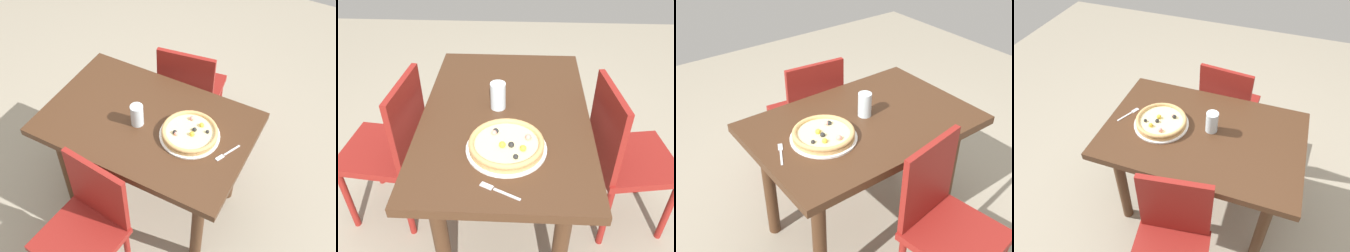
% 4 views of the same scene
% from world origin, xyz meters
% --- Properties ---
extents(ground_plane, '(6.00, 6.00, 0.00)m').
position_xyz_m(ground_plane, '(0.00, 0.00, 0.00)').
color(ground_plane, '#9E937F').
extents(dining_table, '(1.19, 0.78, 0.75)m').
position_xyz_m(dining_table, '(0.00, 0.00, 0.63)').
color(dining_table, '#472B19').
rests_on(dining_table, ground).
extents(chair_near, '(0.46, 0.46, 0.89)m').
position_xyz_m(chair_near, '(0.02, -0.60, 0.49)').
color(chair_near, maroon).
rests_on(chair_near, ground).
extents(chair_far, '(0.44, 0.44, 0.89)m').
position_xyz_m(chair_far, '(0.03, 0.60, 0.49)').
color(chair_far, maroon).
rests_on(chair_far, ground).
extents(plate, '(0.34, 0.34, 0.01)m').
position_xyz_m(plate, '(-0.26, -0.02, 0.76)').
color(plate, white).
rests_on(plate, dining_table).
extents(pizza, '(0.31, 0.31, 0.05)m').
position_xyz_m(pizza, '(-0.26, -0.02, 0.78)').
color(pizza, tan).
rests_on(pizza, plate).
extents(fork, '(0.09, 0.16, 0.00)m').
position_xyz_m(fork, '(-0.49, 0.01, 0.75)').
color(fork, silver).
rests_on(fork, dining_table).
extents(drinking_glass, '(0.07, 0.07, 0.13)m').
position_xyz_m(drinking_glass, '(0.04, 0.04, 0.82)').
color(drinking_glass, silver).
rests_on(drinking_glass, dining_table).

